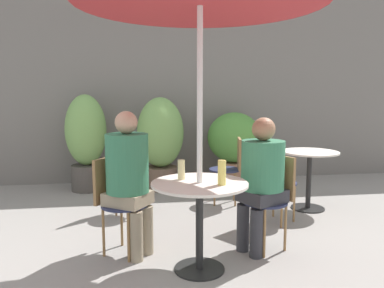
# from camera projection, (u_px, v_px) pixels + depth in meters

# --- Properties ---
(ground_plane) EXTENTS (20.00, 20.00, 0.00)m
(ground_plane) POSITION_uv_depth(u_px,v_px,m) (188.00, 278.00, 2.87)
(ground_plane) COLOR gray
(storefront_wall) EXTENTS (10.00, 0.06, 3.00)m
(storefront_wall) POSITION_uv_depth(u_px,v_px,m) (159.00, 88.00, 5.96)
(storefront_wall) COLOR slate
(storefront_wall) RESTS_ON ground_plane
(cafe_table_near) EXTENTS (0.76, 0.76, 0.71)m
(cafe_table_near) POSITION_uv_depth(u_px,v_px,m) (200.00, 203.00, 2.93)
(cafe_table_near) COLOR black
(cafe_table_near) RESTS_ON ground_plane
(cafe_table_far) EXTENTS (0.68, 0.68, 0.71)m
(cafe_table_far) POSITION_uv_depth(u_px,v_px,m) (309.00, 167.00, 4.53)
(cafe_table_far) COLOR black
(cafe_table_far) RESTS_ON ground_plane
(bistro_chair_0) EXTENTS (0.45, 0.44, 0.85)m
(bistro_chair_0) POSITION_uv_depth(u_px,v_px,m) (272.00, 192.00, 3.38)
(bistro_chair_0) COLOR #232847
(bistro_chair_0) RESTS_ON ground_plane
(bistro_chair_1) EXTENTS (0.46, 0.45, 0.85)m
(bistro_chair_1) POSITION_uv_depth(u_px,v_px,m) (116.00, 195.00, 3.28)
(bistro_chair_1) COLOR #232847
(bistro_chair_1) RESTS_ON ground_plane
(bistro_chair_2) EXTENTS (0.46, 0.46, 0.85)m
(bistro_chair_2) POSITION_uv_depth(u_px,v_px,m) (125.00, 170.00, 4.36)
(bistro_chair_2) COLOR #232847
(bistro_chair_2) RESTS_ON ground_plane
(bistro_chair_3) EXTENTS (0.43, 0.41, 0.85)m
(bistro_chair_3) POSITION_uv_depth(u_px,v_px,m) (232.00, 164.00, 4.77)
(bistro_chair_3) COLOR #232847
(bistro_chair_3) RESTS_ON ground_plane
(bistro_chair_4) EXTENTS (0.46, 0.45, 0.85)m
(bistro_chair_4) POSITION_uv_depth(u_px,v_px,m) (274.00, 177.00, 3.99)
(bistro_chair_4) COLOR #232847
(bistro_chair_4) RESTS_ON ground_plane
(seated_person_0) EXTENTS (0.46, 0.44, 1.20)m
(seated_person_0) POSITION_uv_depth(u_px,v_px,m) (261.00, 174.00, 3.28)
(seated_person_0) COLOR #2D2D33
(seated_person_0) RESTS_ON ground_plane
(seated_person_1) EXTENTS (0.46, 0.45, 1.26)m
(seated_person_1) POSITION_uv_depth(u_px,v_px,m) (129.00, 172.00, 3.19)
(seated_person_1) COLOR gray
(seated_person_1) RESTS_ON ground_plane
(beer_glass_0) EXTENTS (0.06, 0.06, 0.19)m
(beer_glass_0) POSITION_uv_depth(u_px,v_px,m) (222.00, 173.00, 2.82)
(beer_glass_0) COLOR #DBC65B
(beer_glass_0) RESTS_ON cafe_table_near
(beer_glass_1) EXTENTS (0.06, 0.06, 0.16)m
(beer_glass_1) POSITION_uv_depth(u_px,v_px,m) (181.00, 170.00, 3.00)
(beer_glass_1) COLOR beige
(beer_glass_1) RESTS_ON cafe_table_near
(potted_plant_0) EXTENTS (0.58, 0.58, 1.40)m
(potted_plant_0) POSITION_uv_depth(u_px,v_px,m) (86.00, 139.00, 5.40)
(potted_plant_0) COLOR #47423D
(potted_plant_0) RESTS_ON ground_plane
(potted_plant_1) EXTENTS (0.68, 0.68, 1.36)m
(potted_plant_1) POSITION_uv_depth(u_px,v_px,m) (160.00, 139.00, 5.49)
(potted_plant_1) COLOR brown
(potted_plant_1) RESTS_ON ground_plane
(potted_plant_2) EXTENTS (0.82, 0.82, 1.13)m
(potted_plant_2) POSITION_uv_depth(u_px,v_px,m) (234.00, 142.00, 5.73)
(potted_plant_2) COLOR #93664C
(potted_plant_2) RESTS_ON ground_plane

